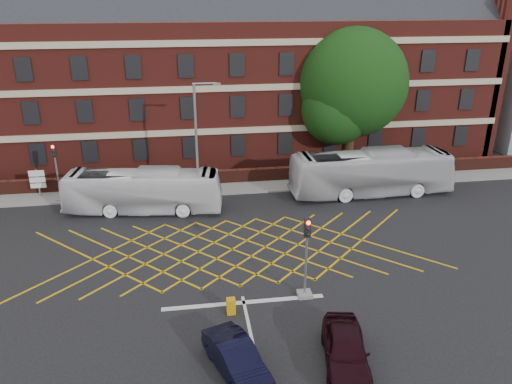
{
  "coord_description": "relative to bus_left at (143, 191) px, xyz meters",
  "views": [
    {
      "loc": [
        -2.46,
        -24.03,
        14.2
      ],
      "look_at": [
        1.36,
        1.5,
        3.79
      ],
      "focal_mm": 35.0,
      "sensor_mm": 36.0,
      "label": 1
    }
  ],
  "objects": [
    {
      "name": "bus_left",
      "position": [
        0.0,
        0.0,
        0.0
      ],
      "size": [
        10.97,
        3.98,
        2.99
      ],
      "primitive_type": "imported",
      "rotation": [
        0.0,
        0.0,
        1.43
      ],
      "color": "white",
      "rests_on": "ground"
    },
    {
      "name": "far_pavement",
      "position": [
        5.44,
        3.51,
        -1.43
      ],
      "size": [
        60.0,
        3.0,
        0.12
      ],
      "primitive_type": "cube",
      "color": "slate",
      "rests_on": "ground"
    },
    {
      "name": "bus_right",
      "position": [
        16.59,
        0.69,
        0.19
      ],
      "size": [
        12.13,
        3.05,
        3.37
      ],
      "primitive_type": "imported",
      "rotation": [
        0.0,
        0.0,
        1.59
      ],
      "color": "silver",
      "rests_on": "ground"
    },
    {
      "name": "deciduous_tree",
      "position": [
        17.01,
        7.41,
        5.06
      ],
      "size": [
        9.02,
        9.02,
        11.69
      ],
      "color": "black",
      "rests_on": "ground"
    },
    {
      "name": "direction_signs",
      "position": [
        -7.79,
        3.6,
        -0.11
      ],
      "size": [
        1.1,
        0.16,
        2.2
      ],
      "color": "gray",
      "rests_on": "ground"
    },
    {
      "name": "car_navy",
      "position": [
        4.56,
        -16.71,
        -0.83
      ],
      "size": [
        2.69,
        4.29,
        1.34
      ],
      "primitive_type": "imported",
      "rotation": [
        0.0,
        0.0,
        0.34
      ],
      "color": "black",
      "rests_on": "ground"
    },
    {
      "name": "boundary_wall",
      "position": [
        5.44,
        4.51,
        -0.94
      ],
      "size": [
        56.0,
        0.5,
        1.1
      ],
      "primitive_type": "cube",
      "color": "#451A12",
      "rests_on": "ground"
    },
    {
      "name": "stop_line",
      "position": [
        5.44,
        -11.99,
        -1.48
      ],
      "size": [
        8.0,
        0.3,
        0.02
      ],
      "primitive_type": "cube",
      "color": "silver",
      "rests_on": "ground"
    },
    {
      "name": "ground",
      "position": [
        5.44,
        -8.49,
        -1.49
      ],
      "size": [
        120.0,
        120.0,
        0.0
      ],
      "primitive_type": "plane",
      "color": "black",
      "rests_on": "ground"
    },
    {
      "name": "street_lamp",
      "position": [
        3.88,
        0.71,
        1.45
      ],
      "size": [
        2.25,
        1.0,
        8.62
      ],
      "color": "slate",
      "rests_on": "ground"
    },
    {
      "name": "victorian_building",
      "position": [
        5.69,
        13.51,
        6.34
      ],
      "size": [
        51.0,
        12.17,
        20.4
      ],
      "color": "maroon",
      "rests_on": "ground"
    },
    {
      "name": "box_junction_hatching",
      "position": [
        5.44,
        -6.49,
        -1.49
      ],
      "size": [
        8.22,
        8.22,
        0.02
      ],
      "primitive_type": "cube",
      "rotation": [
        0.0,
        0.0,
        0.79
      ],
      "color": "#CC990C",
      "rests_on": "ground"
    },
    {
      "name": "traffic_light_near",
      "position": [
        8.54,
        -11.86,
        0.27
      ],
      "size": [
        0.7,
        0.7,
        4.27
      ],
      "color": "slate",
      "rests_on": "ground"
    },
    {
      "name": "utility_cabinet",
      "position": [
        4.74,
        -12.76,
        -1.1
      ],
      "size": [
        0.41,
        0.38,
        0.79
      ],
      "primitive_type": "cube",
      "color": "#CC8B0C",
      "rests_on": "ground"
    },
    {
      "name": "car_maroon",
      "position": [
        8.99,
        -16.9,
        -0.75
      ],
      "size": [
        2.54,
        4.59,
        1.48
      ],
      "primitive_type": "imported",
      "rotation": [
        0.0,
        0.0,
        -0.19
      ],
      "color": "black",
      "rests_on": "ground"
    },
    {
      "name": "traffic_light_far",
      "position": [
        -6.13,
        2.78,
        0.27
      ],
      "size": [
        0.7,
        0.7,
        4.27
      ],
      "color": "slate",
      "rests_on": "ground"
    }
  ]
}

